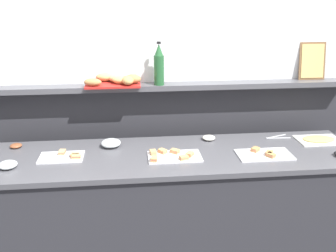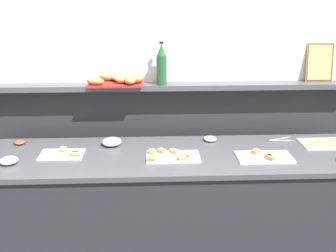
{
  "view_description": "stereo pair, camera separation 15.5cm",
  "coord_description": "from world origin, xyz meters",
  "views": [
    {
      "loc": [
        -0.25,
        -2.35,
        1.94
      ],
      "look_at": [
        0.01,
        0.1,
        1.07
      ],
      "focal_mm": 40.59,
      "sensor_mm": 36.0,
      "label": 1
    },
    {
      "loc": [
        -0.09,
        -2.36,
        1.94
      ],
      "look_at": [
        0.01,
        0.1,
        1.07
      ],
      "focal_mm": 40.59,
      "sensor_mm": 36.0,
      "label": 2
    }
  ],
  "objects": [
    {
      "name": "buffet_counter",
      "position": [
        0.0,
        0.0,
        0.45
      ],
      "size": [
        2.65,
        0.67,
        0.9
      ],
      "color": "#2D2D33",
      "rests_on": "ground_plane"
    },
    {
      "name": "sandwich_platter_rear",
      "position": [
        -0.69,
        0.01,
        0.91
      ],
      "size": [
        0.29,
        0.18,
        0.04
      ],
      "color": "silver",
      "rests_on": "buffet_counter"
    },
    {
      "name": "condiment_bowl_dark",
      "position": [
        0.33,
        0.23,
        0.92
      ],
      "size": [
        0.1,
        0.1,
        0.03
      ],
      "primitive_type": "ellipsoid",
      "color": "silver",
      "rests_on": "buffet_counter"
    },
    {
      "name": "framed_picture",
      "position": [
        1.19,
        0.47,
        1.43
      ],
      "size": [
        0.21,
        0.06,
        0.29
      ],
      "color": "brown",
      "rests_on": "back_ledge_unit"
    },
    {
      "name": "sandwich_platter_front",
      "position": [
        0.65,
        -0.09,
        0.91
      ],
      "size": [
        0.37,
        0.2,
        0.04
      ],
      "color": "silver",
      "rests_on": "buffet_counter"
    },
    {
      "name": "back_ledge_unit",
      "position": [
        0.0,
        0.51,
        0.68
      ],
      "size": [
        2.95,
        0.22,
        1.29
      ],
      "color": "#2D2D33",
      "rests_on": "ground_plane"
    },
    {
      "name": "serving_tongs",
      "position": [
        0.85,
        0.21,
        0.91
      ],
      "size": [
        0.19,
        0.08,
        0.01
      ],
      "color": "#B7BABF",
      "rests_on": "buffet_counter"
    },
    {
      "name": "ground_plane",
      "position": [
        0.0,
        0.6,
        0.0
      ],
      "size": [
        12.0,
        12.0,
        0.0
      ],
      "primitive_type": "plane",
      "color": "#38383D"
    },
    {
      "name": "bread_basket",
      "position": [
        -0.34,
        0.42,
        1.32
      ],
      "size": [
        0.43,
        0.27,
        0.08
      ],
      "color": "#B2231E",
      "rests_on": "back_ledge_unit"
    },
    {
      "name": "sandwich_platter_side",
      "position": [
        0.03,
        -0.06,
        0.91
      ],
      "size": [
        0.35,
        0.2,
        0.04
      ],
      "color": "silver",
      "rests_on": "buffet_counter"
    },
    {
      "name": "wine_bottle_green",
      "position": [
        -0.02,
        0.41,
        1.43
      ],
      "size": [
        0.08,
        0.08,
        0.32
      ],
      "color": "#23562D",
      "rests_on": "back_ledge_unit"
    },
    {
      "name": "condiment_bowl_teal",
      "position": [
        -1.06,
        0.23,
        0.91
      ],
      "size": [
        0.08,
        0.08,
        0.03
      ],
      "primitive_type": "ellipsoid",
      "color": "brown",
      "rests_on": "buffet_counter"
    },
    {
      "name": "glass_bowl_medium",
      "position": [
        -1.01,
        -0.11,
        0.92
      ],
      "size": [
        0.11,
        0.11,
        0.05
      ],
      "color": "silver",
      "rests_on": "buffet_counter"
    },
    {
      "name": "cold_cuts_platter",
      "position": [
        1.14,
        0.13,
        0.91
      ],
      "size": [
        0.32,
        0.21,
        0.02
      ],
      "color": "white",
      "rests_on": "buffet_counter"
    },
    {
      "name": "glass_bowl_large",
      "position": [
        -0.39,
        0.17,
        0.93
      ],
      "size": [
        0.14,
        0.14,
        0.06
      ],
      "color": "silver",
      "rests_on": "buffet_counter"
    }
  ]
}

